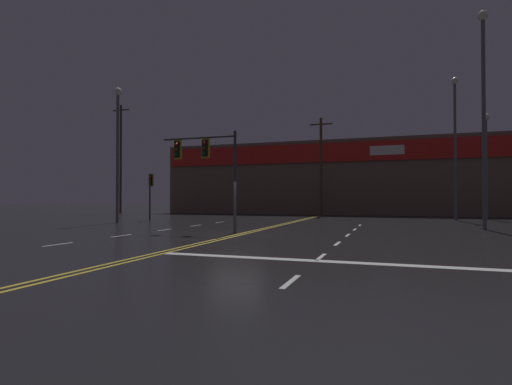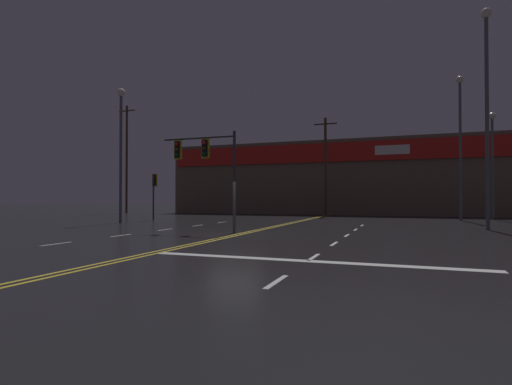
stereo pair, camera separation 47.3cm
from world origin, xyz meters
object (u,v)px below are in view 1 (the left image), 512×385
object	(u,v)px
streetlight_far_left	(486,151)
traffic_signal_median	(204,157)
streetlight_near_left	(118,136)
streetlight_far_right	(455,131)
streetlight_median_approach	(484,94)
traffic_signal_corner_northwest	(151,186)

from	to	relation	value
streetlight_far_left	traffic_signal_median	bearing A→B (deg)	-130.69
streetlight_near_left	streetlight_far_right	bearing A→B (deg)	27.11
streetlight_median_approach	streetlight_far_right	world-z (taller)	streetlight_median_approach
traffic_signal_median	streetlight_far_left	distance (m)	24.84
streetlight_near_left	traffic_signal_median	bearing A→B (deg)	-28.29
traffic_signal_median	streetlight_median_approach	world-z (taller)	streetlight_median_approach
traffic_signal_median	streetlight_far_right	size ratio (longest dim) A/B	0.45
traffic_signal_corner_northwest	streetlight_far_left	world-z (taller)	streetlight_far_left
traffic_signal_median	streetlight_median_approach	size ratio (longest dim) A/B	0.42
traffic_signal_corner_northwest	streetlight_far_right	size ratio (longest dim) A/B	0.32
streetlight_near_left	streetlight_far_right	distance (m)	25.35
traffic_signal_median	streetlight_near_left	bearing A→B (deg)	151.71
traffic_signal_corner_northwest	traffic_signal_median	bearing A→B (deg)	-44.29
traffic_signal_corner_northwest	streetlight_near_left	world-z (taller)	streetlight_near_left
traffic_signal_median	streetlight_median_approach	bearing A→B (deg)	25.64
traffic_signal_corner_northwest	streetlight_median_approach	xyz separation A→B (m)	(22.55, -2.14, 4.74)
streetlight_far_left	streetlight_far_right	bearing A→B (deg)	-137.40
traffic_signal_median	streetlight_far_left	world-z (taller)	streetlight_far_left
streetlight_median_approach	streetlight_far_right	bearing A→B (deg)	90.53
streetlight_far_left	streetlight_far_right	distance (m)	3.80
streetlight_median_approach	streetlight_far_right	xyz separation A→B (m)	(-0.09, 9.84, -0.44)
streetlight_near_left	streetlight_far_right	xyz separation A→B (m)	(22.55, 11.55, 0.99)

